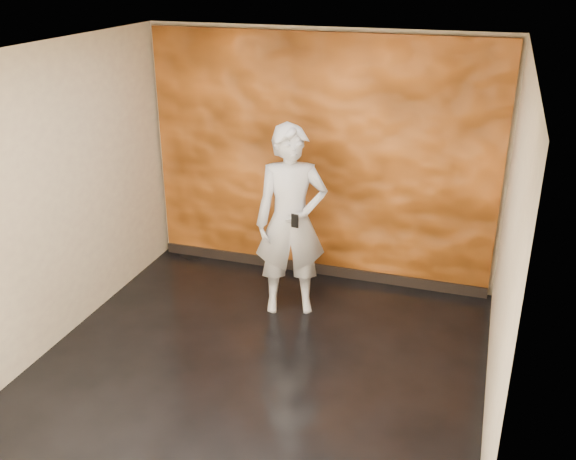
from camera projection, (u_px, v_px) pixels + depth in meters
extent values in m
cube|color=black|center=(260.00, 363.00, 5.94)|extent=(4.00, 4.00, 0.01)
cube|color=tan|center=(321.00, 158.00, 7.13)|extent=(4.00, 0.02, 2.80)
cube|color=tan|center=(134.00, 352.00, 3.63)|extent=(4.00, 0.02, 2.80)
cube|color=tan|center=(56.00, 198.00, 5.95)|extent=(0.02, 4.00, 2.80)
cube|color=tan|center=(507.00, 255.00, 4.81)|extent=(0.02, 4.00, 2.80)
cube|color=white|center=(254.00, 52.00, 4.83)|extent=(4.00, 4.00, 0.01)
cube|color=orange|center=(320.00, 160.00, 7.10)|extent=(3.90, 0.06, 2.75)
cube|color=black|center=(317.00, 268.00, 7.59)|extent=(3.90, 0.04, 0.12)
imported|color=#ADB1BE|center=(291.00, 221.00, 6.47)|extent=(0.85, 0.70, 1.99)
cube|color=black|center=(295.00, 221.00, 6.18)|extent=(0.08, 0.03, 0.14)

